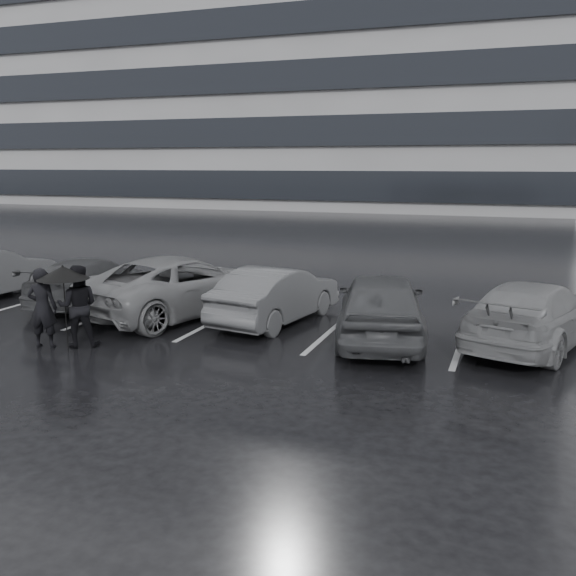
% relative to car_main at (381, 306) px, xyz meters
% --- Properties ---
extents(ground, '(160.00, 160.00, 0.00)m').
position_rel_car_main_xyz_m(ground, '(-1.79, -1.56, -0.74)').
color(ground, black).
rests_on(ground, ground).
extents(office_building, '(61.00, 26.00, 29.00)m').
position_rel_car_main_xyz_m(office_building, '(-23.79, 46.44, 13.60)').
color(office_building, gray).
rests_on(office_building, ground).
extents(car_main, '(2.60, 4.59, 1.47)m').
position_rel_car_main_xyz_m(car_main, '(0.00, 0.00, 0.00)').
color(car_main, black).
rests_on(car_main, ground).
extents(car_west_a, '(2.03, 4.13, 1.30)m').
position_rel_car_main_xyz_m(car_west_a, '(-2.60, 0.76, -0.09)').
color(car_west_a, '#2D2D2F').
rests_on(car_west_a, ground).
extents(car_west_b, '(3.90, 5.68, 1.44)m').
position_rel_car_main_xyz_m(car_west_b, '(-5.06, 0.71, -0.02)').
color(car_west_b, '#4C4B4E').
rests_on(car_west_b, ground).
extents(car_west_c, '(1.91, 4.26, 1.21)m').
position_rel_car_main_xyz_m(car_west_c, '(-7.85, 0.99, -0.13)').
color(car_west_c, black).
rests_on(car_west_c, ground).
extents(car_east, '(3.14, 4.89, 1.32)m').
position_rel_car_main_xyz_m(car_east, '(2.97, 0.63, -0.08)').
color(car_east, '#4C4B4E').
rests_on(car_east, ground).
extents(pedestrian_left, '(0.67, 0.53, 1.62)m').
position_rel_car_main_xyz_m(pedestrian_left, '(-6.25, -2.75, 0.07)').
color(pedestrian_left, black).
rests_on(pedestrian_left, ground).
extents(pedestrian_right, '(1.00, 0.93, 1.66)m').
position_rel_car_main_xyz_m(pedestrian_right, '(-5.64, -2.44, 0.09)').
color(pedestrian_right, black).
rests_on(pedestrian_right, ground).
extents(umbrella, '(1.00, 1.00, 1.69)m').
position_rel_car_main_xyz_m(umbrella, '(-5.73, -2.70, 0.80)').
color(umbrella, black).
rests_on(umbrella, ground).
extents(stall_stripes, '(19.72, 5.00, 0.00)m').
position_rel_car_main_xyz_m(stall_stripes, '(-2.59, 0.94, -0.73)').
color(stall_stripes, '#A5A5A7').
rests_on(stall_stripes, ground).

